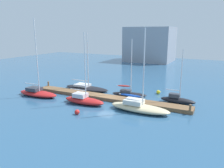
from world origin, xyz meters
TOP-DOWN VIEW (x-y plane):
  - ground_plane at (0.00, 0.00)m, footprint 120.00×120.00m
  - dock_pier at (0.00, 0.00)m, footprint 25.94×2.06m
  - dock_piling_near_end at (-12.57, 0.88)m, footprint 0.28×0.28m
  - dock_piling_far_end at (12.57, -0.88)m, footprint 0.28×0.28m
  - sailboat_0 at (-10.80, -3.59)m, footprint 7.37×2.70m
  - sailboat_1 at (-6.01, 3.42)m, footprint 8.73×2.88m
  - sailboat_2 at (-1.86, -3.43)m, footprint 6.43×2.27m
  - sailboat_3 at (2.48, 3.10)m, footprint 5.88×2.70m
  - sailboat_4 at (6.40, -2.77)m, footprint 8.15×2.80m
  - sailboat_5 at (10.24, 3.03)m, footprint 5.06×1.60m
  - mooring_buoy_yellow at (6.44, 6.56)m, footprint 0.67×0.67m
  - mooring_buoy_red at (-0.17, -7.40)m, footprint 0.65×0.65m
  - harbor_building_distant at (-8.01, 47.15)m, footprint 15.54×13.42m

SIDE VIEW (x-z plane):
  - ground_plane at x=0.00m, z-range 0.00..0.00m
  - dock_pier at x=0.00m, z-range 0.00..0.52m
  - mooring_buoy_red at x=-0.17m, z-range 0.00..0.65m
  - mooring_buoy_yellow at x=6.44m, z-range 0.00..0.67m
  - sailboat_1 at x=-6.01m, z-range -4.69..5.53m
  - sailboat_3 at x=2.48m, z-range -4.05..5.08m
  - sailboat_5 at x=10.24m, z-range -3.37..4.51m
  - sailboat_0 at x=-10.80m, z-range -5.55..6.73m
  - sailboat_2 at x=-1.86m, z-range -4.47..5.70m
  - sailboat_4 at x=6.40m, z-range -4.74..6.00m
  - dock_piling_near_end at x=-12.57m, z-range 0.00..1.33m
  - dock_piling_far_end at x=12.57m, z-range 0.00..1.33m
  - harbor_building_distant at x=-8.01m, z-range 0.00..11.75m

